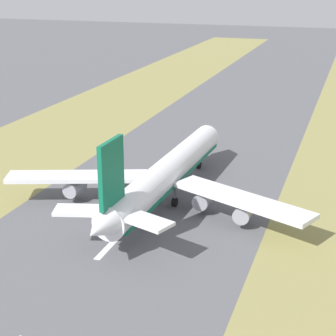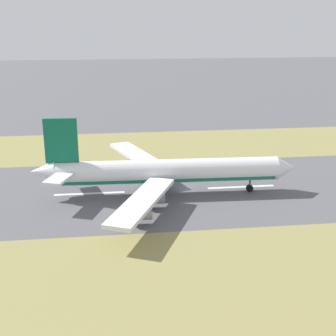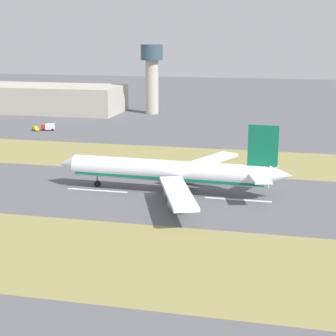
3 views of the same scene
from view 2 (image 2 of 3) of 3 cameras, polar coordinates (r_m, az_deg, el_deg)
ground_plane at (r=123.18m, az=2.18°, el=-2.61°), size 800.00×800.00×0.00m
grass_median_west at (r=165.65m, az=-0.30°, el=2.83°), size 40.00×600.00×0.01m
grass_median_east at (r=83.40m, az=7.23°, el=-13.42°), size 40.00×600.00×0.01m
centreline_dash_mid at (r=121.88m, az=-9.55°, el=-3.08°), size 1.20×18.00×0.01m
centreline_dash_far at (r=126.32m, az=8.89°, el=-2.28°), size 1.20×18.00×0.01m
airplane_main_jet at (r=117.69m, az=-0.92°, el=-0.48°), size 64.10×67.15×20.20m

